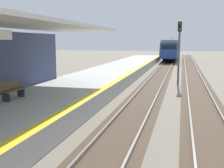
{
  "coord_description": "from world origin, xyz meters",
  "views": [
    {
      "loc": [
        4.11,
        -0.13,
        3.57
      ],
      "look_at": [
        1.76,
        9.26,
        2.1
      ],
      "focal_mm": 44.8,
      "sensor_mm": 36.0,
      "label": 1
    }
  ],
  "objects": [
    {
      "name": "station_platform",
      "position": [
        -2.5,
        16.0,
        0.45
      ],
      "size": [
        5.0,
        80.0,
        0.91
      ],
      "color": "#A8A8A3",
      "rests_on": "ground"
    },
    {
      "name": "track_pair_nearest_platform",
      "position": [
        1.9,
        20.0,
        0.05
      ],
      "size": [
        2.34,
        120.0,
        0.16
      ],
      "color": "#4C3D2D",
      "rests_on": "ground"
    },
    {
      "name": "track_pair_middle",
      "position": [
        5.3,
        20.0,
        0.05
      ],
      "size": [
        2.34,
        120.0,
        0.16
      ],
      "color": "#4C3D2D",
      "rests_on": "ground"
    },
    {
      "name": "approaching_train",
      "position": [
        1.9,
        56.01,
        2.18
      ],
      "size": [
        2.93,
        19.6,
        4.76
      ],
      "color": "navy",
      "rests_on": "ground"
    },
    {
      "name": "rail_signal_post",
      "position": [
        3.84,
        23.88,
        3.19
      ],
      "size": [
        0.32,
        0.34,
        5.2
      ],
      "color": "#4C4C4C",
      "rests_on": "ground"
    },
    {
      "name": "platform_bench",
      "position": [
        -3.55,
        11.22,
        1.37
      ],
      "size": [
        0.45,
        1.6,
        0.88
      ],
      "color": "brown",
      "rests_on": "station_platform"
    }
  ]
}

